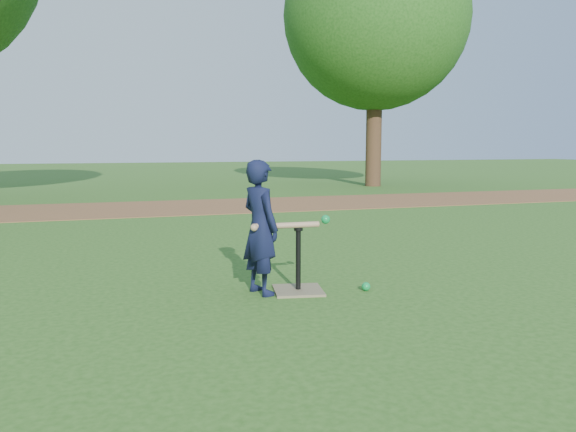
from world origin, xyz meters
name	(u,v)px	position (x,y,z in m)	size (l,w,h in m)	color
ground	(315,297)	(0.00, 0.00, 0.00)	(80.00, 80.00, 0.00)	#285116
dirt_strip	(192,207)	(0.00, 7.50, 0.01)	(24.00, 3.00, 0.01)	brown
child	(260,227)	(-0.42, 0.26, 0.59)	(0.43, 0.28, 1.19)	black
wiffle_ball_ground	(366,286)	(0.51, 0.05, 0.04)	(0.08, 0.08, 0.08)	#0C893B
batting_tee	(298,280)	(-0.09, 0.21, 0.11)	(0.50, 0.50, 0.61)	#76684B
swing_action	(291,224)	(-0.16, 0.17, 0.62)	(0.72, 0.15, 0.12)	tan
tree_right	(376,17)	(6.50, 12.00, 5.29)	(5.80, 5.80, 8.21)	#382316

